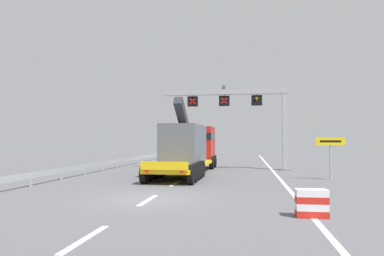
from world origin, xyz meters
name	(u,v)px	position (x,y,z in m)	size (l,w,h in m)	color
ground	(148,199)	(0.00, 0.00, 0.00)	(112.00, 112.00, 0.00)	#5B5B60
lane_markings	(196,171)	(0.07, 13.90, 0.01)	(0.20, 42.40, 0.01)	silver
edge_line_right	(275,174)	(6.20, 12.00, 0.01)	(0.20, 63.00, 0.01)	silver
overhead_lane_gantry	(243,105)	(3.81, 15.37, 5.44)	(10.65, 0.90, 7.12)	#9EA0A5
heavy_haul_truck_yellow	(190,147)	(-0.17, 12.33, 1.99)	(3.22, 14.10, 5.30)	yellow
exit_sign_yellow	(330,147)	(9.28, 8.48, 2.05)	(1.76, 0.15, 2.65)	#9EA0A5
crash_barrier_striped	(312,203)	(6.17, -2.55, 0.45)	(1.01, 0.52, 0.90)	red
guardrail_left	(122,161)	(-7.29, 16.83, 0.56)	(0.13, 37.65, 0.76)	#999EA3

